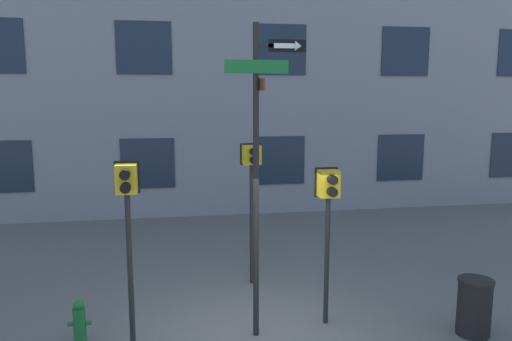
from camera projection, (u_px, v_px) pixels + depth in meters
The scene contains 6 objects.
street_sign_pole at pixel (260, 159), 7.40m from camera, with size 1.20×0.71×4.75m.
pedestrian_signal_left at pixel (127, 206), 6.99m from camera, with size 0.35×0.40×2.81m.
pedestrian_signal_right at pixel (328, 202), 7.92m from camera, with size 0.37×0.40×2.58m.
pedestrian_signal_across at pixel (252, 174), 9.61m from camera, with size 0.41×0.40×2.79m.
fire_hydrant at pixel (79, 322), 7.56m from camera, with size 0.35×0.19×0.67m.
trash_bin at pixel (474, 307), 7.79m from camera, with size 0.55×0.55×0.90m.
Camera 1 is at (-1.29, -6.99, 3.78)m, focal length 35.00 mm.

